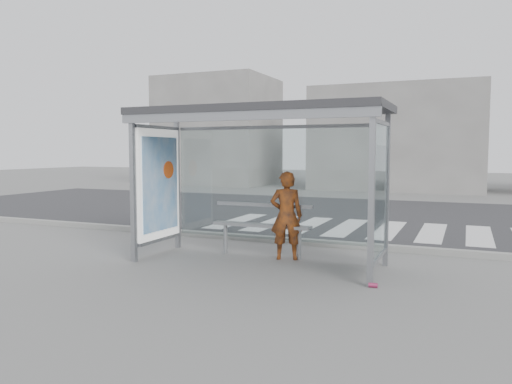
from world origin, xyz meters
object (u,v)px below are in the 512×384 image
person (286,215)px  soda_can (373,285)px  bus_shelter (239,146)px  bench (262,225)px

person → soda_can: size_ratio=12.45×
bus_shelter → person: bus_shelter is taller
soda_can → person: bearing=144.0°
bus_shelter → soda_can: bearing=-18.2°
bench → soda_can: bench is taller
person → bench: person is taller
bus_shelter → bench: 1.52m
bus_shelter → person: bearing=33.6°
bus_shelter → soda_can: 3.21m
person → bus_shelter: bearing=15.9°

